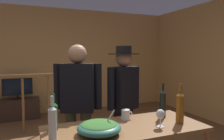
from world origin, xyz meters
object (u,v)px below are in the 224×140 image
wine_bottle_amber (180,107)px  wine_bottle_clear (53,123)px  salad_bowl (99,127)px  tv_console (18,109)px  serving_table (125,135)px  person_standing_right (124,97)px  person_standing_left (78,100)px  wine_bottle_dark (163,103)px  stair_railing (10,97)px  wine_glass (161,115)px  flat_screen_tv (18,87)px  mug_white (126,115)px  wine_bottle_green (54,115)px

wine_bottle_amber → wine_bottle_clear: 1.21m
salad_bowl → tv_console: bearing=101.8°
serving_table → person_standing_right: (0.29, 0.66, 0.21)m
wine_bottle_clear → person_standing_right: (0.97, 0.77, -0.02)m
wine_bottle_amber → person_standing_left: 1.14m
wine_bottle_dark → person_standing_right: 0.58m
stair_railing → salad_bowl: 2.63m
person_standing_left → wine_glass: bearing=149.1°
wine_bottle_dark → tv_console: bearing=115.0°
flat_screen_tv → person_standing_left: bearing=-75.0°
wine_bottle_dark → wine_bottle_clear: size_ratio=1.02×
wine_glass → mug_white: wine_glass is taller
wine_bottle_clear → person_standing_left: person_standing_left is taller
wine_bottle_amber → person_standing_right: person_standing_right is taller
wine_glass → wine_bottle_dark: 0.33m
serving_table → wine_bottle_clear: bearing=-171.3°
stair_railing → wine_bottle_clear: 2.56m
tv_console → mug_white: bearing=-70.9°
flat_screen_tv → serving_table: (1.02, -3.37, -0.03)m
wine_glass → person_standing_left: size_ratio=0.11×
tv_console → mug_white: size_ratio=7.33×
wine_bottle_amber → person_standing_left: (-0.83, 0.78, -0.02)m
wine_bottle_amber → mug_white: size_ratio=3.19×
wine_glass → mug_white: bearing=122.1°
wine_bottle_dark → person_standing_right: size_ratio=0.24×
wine_bottle_dark → serving_table: bearing=-166.2°
mug_white → person_standing_left: bearing=129.4°
tv_console → wine_bottle_dark: 3.68m
wine_bottle_green → person_standing_left: person_standing_left is taller
wine_bottle_amber → serving_table: bearing=168.4°
stair_railing → wine_bottle_green: stair_railing is taller
flat_screen_tv → wine_glass: bearing=-69.4°
serving_table → wine_bottle_dark: (0.51, 0.12, 0.23)m
salad_bowl → wine_glass: salad_bowl is taller
flat_screen_tv → wine_bottle_clear: (0.34, -3.47, 0.20)m
serving_table → person_standing_left: bearing=114.0°
wine_bottle_amber → wine_bottle_green: (-1.17, 0.27, -0.03)m
wine_bottle_clear → person_standing_right: bearing=38.4°
serving_table → tv_console: bearing=106.7°
wine_glass → person_standing_right: size_ratio=0.11×
wine_glass → person_standing_left: 0.99m
person_standing_left → wine_bottle_clear: bearing=86.2°
flat_screen_tv → wine_bottle_dark: size_ratio=1.69×
flat_screen_tv → person_standing_right: bearing=-64.1°
wine_glass → wine_bottle_green: wine_bottle_green is taller
person_standing_left → person_standing_right: 0.59m
serving_table → person_standing_left: size_ratio=0.96×
wine_glass → wine_bottle_dark: size_ratio=0.46×
flat_screen_tv → person_standing_left: (0.72, -2.70, 0.19)m
serving_table → wine_glass: (0.30, -0.13, 0.20)m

